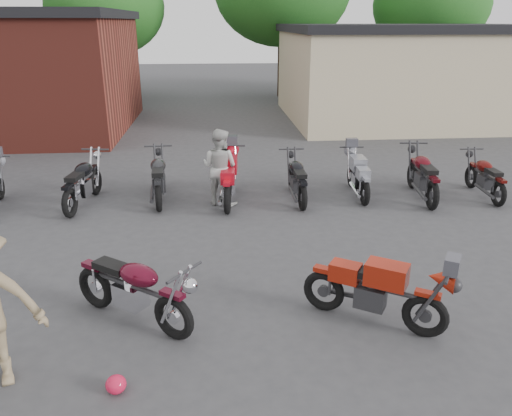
{
  "coord_description": "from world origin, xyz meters",
  "views": [
    {
      "loc": [
        0.28,
        -5.72,
        3.89
      ],
      "look_at": [
        0.96,
        2.2,
        0.9
      ],
      "focal_mm": 35.0,
      "sensor_mm": 36.0,
      "label": 1
    }
  ],
  "objects_px": {
    "row_bike_2": "(83,179)",
    "row_bike_6": "(358,173)",
    "helmet": "(116,384)",
    "row_bike_3": "(159,175)",
    "sportbike": "(377,287)",
    "row_bike_5": "(297,176)",
    "row_bike_8": "(485,175)",
    "row_bike_4": "(229,176)",
    "vintage_motorcycle": "(133,285)",
    "person_light": "(220,167)",
    "row_bike_7": "(423,173)"
  },
  "relations": [
    {
      "from": "row_bike_2",
      "to": "row_bike_6",
      "type": "bearing_deg",
      "value": -80.8
    },
    {
      "from": "helmet",
      "to": "row_bike_3",
      "type": "height_order",
      "value": "row_bike_3"
    },
    {
      "from": "sportbike",
      "to": "row_bike_5",
      "type": "bearing_deg",
      "value": 125.09
    },
    {
      "from": "row_bike_3",
      "to": "row_bike_8",
      "type": "xyz_separation_m",
      "value": [
        7.57,
        -0.41,
        -0.06
      ]
    },
    {
      "from": "helmet",
      "to": "row_bike_5",
      "type": "bearing_deg",
      "value": 63.93
    },
    {
      "from": "row_bike_4",
      "to": "row_bike_5",
      "type": "relative_size",
      "value": 1.09
    },
    {
      "from": "vintage_motorcycle",
      "to": "row_bike_4",
      "type": "height_order",
      "value": "row_bike_4"
    },
    {
      "from": "sportbike",
      "to": "row_bike_5",
      "type": "xyz_separation_m",
      "value": [
        -0.24,
        5.11,
        -0.0
      ]
    },
    {
      "from": "helmet",
      "to": "vintage_motorcycle",
      "type": "bearing_deg",
      "value": 88.62
    },
    {
      "from": "vintage_motorcycle",
      "to": "sportbike",
      "type": "distance_m",
      "value": 3.25
    },
    {
      "from": "row_bike_4",
      "to": "person_light",
      "type": "bearing_deg",
      "value": 129.89
    },
    {
      "from": "sportbike",
      "to": "person_light",
      "type": "relative_size",
      "value": 1.12
    },
    {
      "from": "row_bike_6",
      "to": "row_bike_3",
      "type": "bearing_deg",
      "value": 91.75
    },
    {
      "from": "row_bike_7",
      "to": "row_bike_8",
      "type": "xyz_separation_m",
      "value": [
        1.5,
        -0.02,
        -0.08
      ]
    },
    {
      "from": "row_bike_3",
      "to": "row_bike_8",
      "type": "relative_size",
      "value": 1.12
    },
    {
      "from": "row_bike_6",
      "to": "row_bike_8",
      "type": "relative_size",
      "value": 1.02
    },
    {
      "from": "sportbike",
      "to": "row_bike_6",
      "type": "height_order",
      "value": "sportbike"
    },
    {
      "from": "vintage_motorcycle",
      "to": "sportbike",
      "type": "bearing_deg",
      "value": 31.69
    },
    {
      "from": "person_light",
      "to": "row_bike_8",
      "type": "relative_size",
      "value": 0.93
    },
    {
      "from": "row_bike_7",
      "to": "row_bike_8",
      "type": "relative_size",
      "value": 1.15
    },
    {
      "from": "vintage_motorcycle",
      "to": "row_bike_4",
      "type": "xyz_separation_m",
      "value": [
        1.45,
        4.84,
        0.03
      ]
    },
    {
      "from": "sportbike",
      "to": "row_bike_3",
      "type": "relative_size",
      "value": 0.94
    },
    {
      "from": "vintage_motorcycle",
      "to": "row_bike_8",
      "type": "height_order",
      "value": "vintage_motorcycle"
    },
    {
      "from": "helmet",
      "to": "row_bike_7",
      "type": "height_order",
      "value": "row_bike_7"
    },
    {
      "from": "row_bike_4",
      "to": "row_bike_5",
      "type": "height_order",
      "value": "row_bike_4"
    },
    {
      "from": "sportbike",
      "to": "row_bike_7",
      "type": "bearing_deg",
      "value": 94.21
    },
    {
      "from": "row_bike_5",
      "to": "vintage_motorcycle",
      "type": "bearing_deg",
      "value": 147.39
    },
    {
      "from": "helmet",
      "to": "row_bike_5",
      "type": "distance_m",
      "value": 6.92
    },
    {
      "from": "person_light",
      "to": "row_bike_4",
      "type": "bearing_deg",
      "value": -115.46
    },
    {
      "from": "helmet",
      "to": "row_bike_8",
      "type": "distance_m",
      "value": 9.61
    },
    {
      "from": "row_bike_3",
      "to": "row_bike_5",
      "type": "distance_m",
      "value": 3.17
    },
    {
      "from": "row_bike_6",
      "to": "row_bike_4",
      "type": "bearing_deg",
      "value": 95.87
    },
    {
      "from": "row_bike_4",
      "to": "row_bike_7",
      "type": "bearing_deg",
      "value": -86.63
    },
    {
      "from": "helmet",
      "to": "row_bike_8",
      "type": "height_order",
      "value": "row_bike_8"
    },
    {
      "from": "row_bike_4",
      "to": "row_bike_5",
      "type": "bearing_deg",
      "value": -85.13
    },
    {
      "from": "person_light",
      "to": "row_bike_6",
      "type": "height_order",
      "value": "person_light"
    },
    {
      "from": "row_bike_5",
      "to": "row_bike_8",
      "type": "height_order",
      "value": "row_bike_5"
    },
    {
      "from": "vintage_motorcycle",
      "to": "row_bike_7",
      "type": "height_order",
      "value": "row_bike_7"
    },
    {
      "from": "row_bike_2",
      "to": "row_bike_5",
      "type": "distance_m",
      "value": 4.81
    },
    {
      "from": "sportbike",
      "to": "row_bike_3",
      "type": "xyz_separation_m",
      "value": [
        -3.4,
        5.37,
        0.04
      ]
    },
    {
      "from": "row_bike_3",
      "to": "row_bike_5",
      "type": "xyz_separation_m",
      "value": [
        3.16,
        -0.25,
        -0.04
      ]
    },
    {
      "from": "row_bike_4",
      "to": "row_bike_7",
      "type": "relative_size",
      "value": 0.99
    },
    {
      "from": "vintage_motorcycle",
      "to": "row_bike_5",
      "type": "bearing_deg",
      "value": 94.81
    },
    {
      "from": "person_light",
      "to": "row_bike_4",
      "type": "height_order",
      "value": "person_light"
    },
    {
      "from": "helmet",
      "to": "row_bike_4",
      "type": "distance_m",
      "value": 6.41
    },
    {
      "from": "row_bike_5",
      "to": "helmet",
      "type": "bearing_deg",
      "value": 153.18
    },
    {
      "from": "vintage_motorcycle",
      "to": "row_bike_8",
      "type": "relative_size",
      "value": 1.1
    },
    {
      "from": "sportbike",
      "to": "row_bike_6",
      "type": "bearing_deg",
      "value": 109.18
    },
    {
      "from": "row_bike_2",
      "to": "row_bike_4",
      "type": "xyz_separation_m",
      "value": [
        3.25,
        -0.04,
        0.02
      ]
    },
    {
      "from": "row_bike_4",
      "to": "row_bike_8",
      "type": "distance_m",
      "value": 5.97
    }
  ]
}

